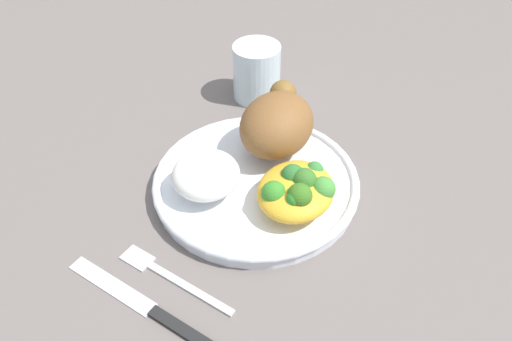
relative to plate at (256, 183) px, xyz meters
name	(u,v)px	position (x,y,z in m)	size (l,w,h in m)	color
ground_plane	(256,189)	(0.00, 0.00, -0.01)	(2.00, 2.00, 0.00)	#665D5A
plate	(256,183)	(0.00, 0.00, 0.00)	(0.25, 0.25, 0.02)	white
roasted_chicken	(278,123)	(0.06, 0.00, 0.05)	(0.12, 0.09, 0.07)	brown
rice_pile	(206,175)	(-0.04, 0.04, 0.03)	(0.08, 0.08, 0.04)	white
mac_cheese_with_broccoli	(297,189)	(-0.02, -0.06, 0.03)	(0.10, 0.09, 0.05)	gold
fork	(169,276)	(-0.16, 0.03, -0.01)	(0.04, 0.14, 0.01)	silver
knife	(153,310)	(-0.20, 0.02, -0.01)	(0.04, 0.19, 0.01)	black
water_glass	(257,72)	(0.19, 0.09, 0.03)	(0.07, 0.07, 0.08)	silver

